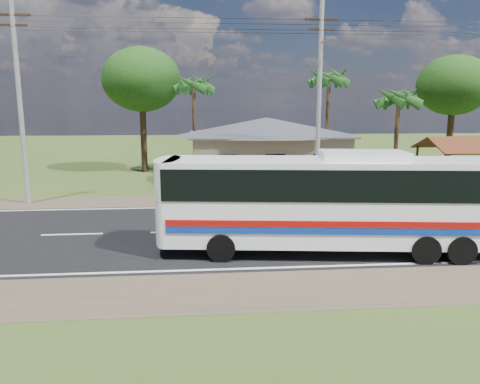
{
  "coord_description": "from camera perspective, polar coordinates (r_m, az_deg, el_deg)",
  "views": [
    {
      "loc": [
        -3.63,
        -19.36,
        5.46
      ],
      "look_at": [
        -1.87,
        1.0,
        1.51
      ],
      "focal_mm": 35.0,
      "sensor_mm": 36.0,
      "label": 1
    }
  ],
  "objects": [
    {
      "name": "road",
      "position": [
        20.43,
        5.49,
        -4.59
      ],
      "size": [
        120.0,
        16.0,
        0.03
      ],
      "color": "black",
      "rests_on": "ground"
    },
    {
      "name": "tree_behind_shed",
      "position": [
        40.46,
        24.63,
        11.7
      ],
      "size": [
        5.6,
        5.6,
        9.02
      ],
      "color": "#47301E",
      "rests_on": "ground"
    },
    {
      "name": "ground",
      "position": [
        20.44,
        5.49,
        -4.61
      ],
      "size": [
        120.0,
        120.0,
        0.0
      ],
      "primitive_type": "plane",
      "color": "#354C1B",
      "rests_on": "ground"
    },
    {
      "name": "tree_behind_house",
      "position": [
        37.65,
        -11.92,
        13.23
      ],
      "size": [
        6.0,
        6.0,
        9.61
      ],
      "color": "#47301E",
      "rests_on": "ground"
    },
    {
      "name": "coach_bus",
      "position": [
        17.19,
        11.34,
        -0.41
      ],
      "size": [
        12.27,
        3.97,
        3.75
      ],
      "rotation": [
        0.0,
        0.0,
        -0.12
      ],
      "color": "white",
      "rests_on": "ground"
    },
    {
      "name": "palm_mid",
      "position": [
        36.2,
        10.79,
        13.44
      ],
      "size": [
        2.8,
        2.8,
        8.2
      ],
      "color": "#47301E",
      "rests_on": "ground"
    },
    {
      "name": "utility_poles",
      "position": [
        26.6,
        8.93,
        11.47
      ],
      "size": [
        32.8,
        2.22,
        11.0
      ],
      "color": "#9E9E99",
      "rests_on": "ground"
    },
    {
      "name": "waiting_shed",
      "position": [
        32.56,
        25.9,
        5.03
      ],
      "size": [
        5.2,
        4.48,
        3.35
      ],
      "color": "#342413",
      "rests_on": "ground"
    },
    {
      "name": "palm_near",
      "position": [
        33.07,
        18.79,
        10.8
      ],
      "size": [
        2.8,
        2.8,
        6.7
      ],
      "color": "#47301E",
      "rests_on": "ground"
    },
    {
      "name": "palm_far",
      "position": [
        35.38,
        -5.68,
        12.85
      ],
      "size": [
        2.8,
        2.8,
        7.7
      ],
      "color": "#47301E",
      "rests_on": "ground"
    },
    {
      "name": "concrete_barrier",
      "position": [
        29.87,
        26.7,
        0.1
      ],
      "size": [
        7.0,
        0.3,
        0.9
      ],
      "primitive_type": "cube",
      "color": "#9E9E99",
      "rests_on": "ground"
    },
    {
      "name": "house",
      "position": [
        32.8,
        3.21,
        5.99
      ],
      "size": [
        12.4,
        10.0,
        5.0
      ],
      "color": "tan",
      "rests_on": "ground"
    },
    {
      "name": "motorcycle",
      "position": [
        26.48,
        15.34,
        -0.38
      ],
      "size": [
        1.78,
        1.16,
        0.88
      ],
      "primitive_type": "imported",
      "rotation": [
        0.0,
        0.0,
        1.2
      ],
      "color": "black",
      "rests_on": "ground"
    }
  ]
}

